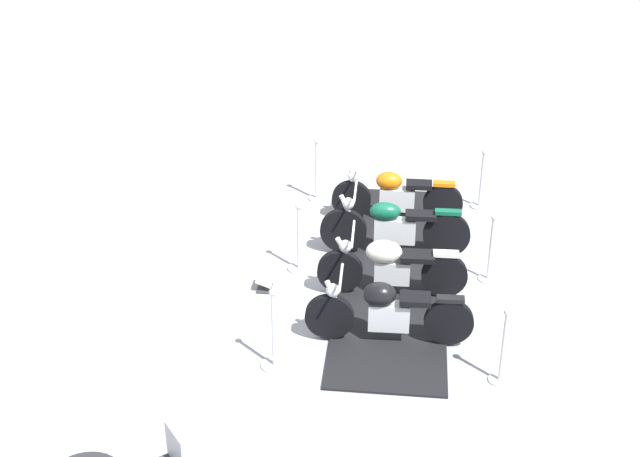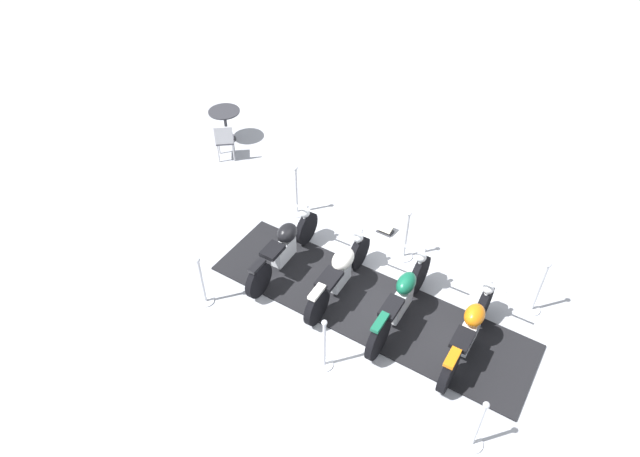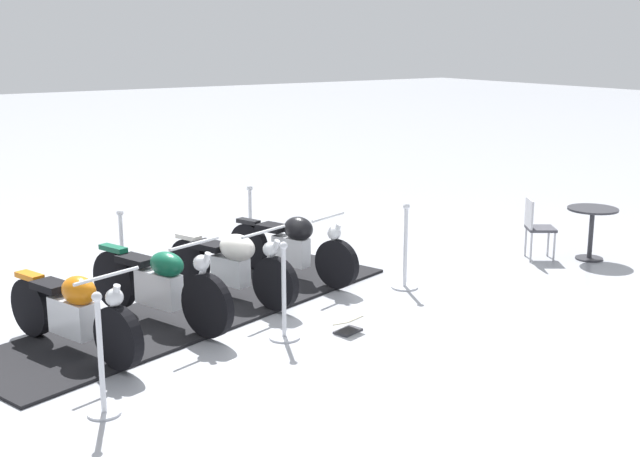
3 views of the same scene
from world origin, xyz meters
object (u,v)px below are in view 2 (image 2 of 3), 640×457
object	(u,v)px
cafe_table	(225,118)
stanchion_right_front	(537,294)
cafe_chair_near_table	(225,139)
motorcycle_copper	(469,330)
stanchion_left_rear	(203,286)
motorcycle_black	(285,246)
stanchion_right_mid	(405,243)
stanchion_left_mid	(324,350)
info_placard	(385,230)
motorcycle_forest	(401,299)
stanchion_right_rear	(297,199)
motorcycle_cream	(340,271)
stanchion_left_front	(476,431)

from	to	relation	value
cafe_table	stanchion_right_front	bearing A→B (deg)	-172.85
cafe_chair_near_table	motorcycle_copper	bearing A→B (deg)	-146.21
motorcycle_copper	stanchion_left_rear	xyz separation A→B (m)	(3.54, 2.60, -0.09)
motorcycle_black	stanchion_right_mid	distance (m)	2.22
stanchion_left_mid	info_placard	bearing A→B (deg)	-62.42
motorcycle_forest	info_placard	size ratio (longest dim) A/B	6.26
stanchion_right_rear	stanchion_right_front	bearing A→B (deg)	-162.92
cafe_table	cafe_chair_near_table	size ratio (longest dim) A/B	0.86
info_placard	stanchion_right_mid	bearing A→B (deg)	-35.40
motorcycle_copper	motorcycle_cream	world-z (taller)	motorcycle_cream
stanchion_right_front	stanchion_left_mid	bearing A→B (deg)	66.59
stanchion_right_mid	cafe_table	distance (m)	5.52
stanchion_left_rear	cafe_table	xyz separation A→B (m)	(4.04, -3.13, 0.20)
stanchion_left_mid	stanchion_left_rear	bearing A→B (deg)	17.08
stanchion_right_mid	stanchion_right_rear	world-z (taller)	stanchion_right_rear
motorcycle_copper	stanchion_left_rear	size ratio (longest dim) A/B	1.98
motorcycle_cream	stanchion_right_front	world-z (taller)	stanchion_right_front
cafe_table	stanchion_left_rear	bearing A→B (deg)	142.22
stanchion_left_mid	stanchion_right_front	xyz separation A→B (m)	(-1.47, -3.40, 0.01)
motorcycle_copper	stanchion_right_mid	world-z (taller)	stanchion_right_mid
stanchion_left_mid	stanchion_left_front	xyz separation A→B (m)	(-2.30, -0.71, -0.03)
stanchion_right_front	stanchion_left_rear	world-z (taller)	stanchion_right_front
stanchion_left_rear	cafe_chair_near_table	distance (m)	4.29
stanchion_right_rear	stanchion_left_rear	xyz separation A→B (m)	(-0.83, 2.70, 0.03)
stanchion_right_mid	stanchion_right_front	distance (m)	2.41
motorcycle_forest	info_placard	world-z (taller)	motorcycle_forest
motorcycle_black	stanchion_right_mid	world-z (taller)	stanchion_right_mid
stanchion_left_rear	stanchion_left_front	bearing A→B (deg)	-162.92
stanchion_left_mid	stanchion_left_front	bearing A→B (deg)	-162.92
motorcycle_forest	motorcycle_cream	distance (m)	1.16
motorcycle_black	cafe_chair_near_table	world-z (taller)	motorcycle_black
motorcycle_cream	motorcycle_black	size ratio (longest dim) A/B	0.97
motorcycle_forest	stanchion_left_rear	xyz separation A→B (m)	(2.43, 2.25, -0.12)
stanchion_left_rear	info_placard	world-z (taller)	stanchion_left_rear
motorcycle_forest	stanchion_right_rear	world-z (taller)	stanchion_right_rear
stanchion_left_rear	info_placard	bearing A→B (deg)	-102.01
stanchion_left_mid	stanchion_right_rear	world-z (taller)	stanchion_right_rear
motorcycle_black	stanchion_left_rear	bearing A→B (deg)	153.59
stanchion_left_mid	cafe_chair_near_table	bearing A→B (deg)	-19.09
stanchion_left_mid	motorcycle_cream	bearing A→B (deg)	-51.08
stanchion_right_rear	cafe_chair_near_table	size ratio (longest dim) A/B	1.26
motorcycle_black	stanchion_left_front	size ratio (longest dim) A/B	2.00
stanchion_right_mid	stanchion_left_rear	world-z (taller)	stanchion_right_mid
motorcycle_black	motorcycle_cream	bearing A→B (deg)	-91.72
motorcycle_cream	info_placard	size ratio (longest dim) A/B	5.80
stanchion_left_mid	stanchion_right_rear	size ratio (longest dim) A/B	0.94
stanchion_right_mid	cafe_table	xyz separation A→B (m)	(5.51, 0.27, 0.24)
stanchion_right_mid	stanchion_left_front	distance (m)	3.71
motorcycle_cream	cafe_table	world-z (taller)	motorcycle_cream
stanchion_left_front	motorcycle_black	bearing A→B (deg)	-2.19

